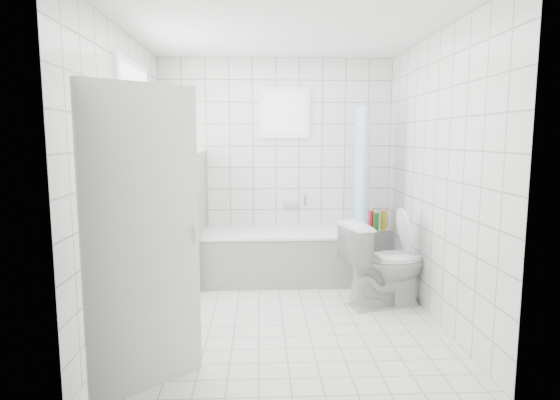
{
  "coord_description": "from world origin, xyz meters",
  "views": [
    {
      "loc": [
        -0.2,
        -4.2,
        1.66
      ],
      "look_at": [
        -0.0,
        0.35,
        1.05
      ],
      "focal_mm": 30.0,
      "sensor_mm": 36.0,
      "label": 1
    }
  ],
  "objects": [
    {
      "name": "ground",
      "position": [
        0.0,
        0.0,
        0.0
      ],
      "size": [
        3.0,
        3.0,
        0.0
      ],
      "primitive_type": "plane",
      "color": "white",
      "rests_on": "ground"
    },
    {
      "name": "ceiling",
      "position": [
        0.0,
        0.0,
        2.6
      ],
      "size": [
        3.0,
        3.0,
        0.0
      ],
      "primitive_type": "plane",
      "rotation": [
        3.14,
        0.0,
        0.0
      ],
      "color": "white",
      "rests_on": "ground"
    },
    {
      "name": "wall_back",
      "position": [
        0.0,
        1.5,
        1.3
      ],
      "size": [
        2.8,
        0.02,
        2.6
      ],
      "primitive_type": "cube",
      "color": "white",
      "rests_on": "ground"
    },
    {
      "name": "wall_front",
      "position": [
        0.0,
        -1.5,
        1.3
      ],
      "size": [
        2.8,
        0.02,
        2.6
      ],
      "primitive_type": "cube",
      "color": "white",
      "rests_on": "ground"
    },
    {
      "name": "wall_left",
      "position": [
        -1.4,
        0.0,
        1.3
      ],
      "size": [
        0.02,
        3.0,
        2.6
      ],
      "primitive_type": "cube",
      "color": "white",
      "rests_on": "ground"
    },
    {
      "name": "wall_right",
      "position": [
        1.4,
        0.0,
        1.3
      ],
      "size": [
        0.02,
        3.0,
        2.6
      ],
      "primitive_type": "cube",
      "color": "white",
      "rests_on": "ground"
    },
    {
      "name": "window_left",
      "position": [
        -1.35,
        0.3,
        1.6
      ],
      "size": [
        0.01,
        0.9,
        1.4
      ],
      "primitive_type": "cube",
      "color": "white",
      "rests_on": "wall_left"
    },
    {
      "name": "window_back",
      "position": [
        0.1,
        1.46,
        1.95
      ],
      "size": [
        0.5,
        0.01,
        0.5
      ],
      "primitive_type": "cube",
      "color": "white",
      "rests_on": "wall_back"
    },
    {
      "name": "window_sill",
      "position": [
        -1.31,
        0.3,
        0.86
      ],
      "size": [
        0.18,
        1.02,
        0.08
      ],
      "primitive_type": "cube",
      "color": "white",
      "rests_on": "wall_left"
    },
    {
      "name": "door",
      "position": [
        -0.94,
        -1.22,
        1.0
      ],
      "size": [
        0.64,
        0.55,
        2.0
      ],
      "primitive_type": "cube",
      "rotation": [
        0.0,
        0.0,
        -0.87
      ],
      "color": "silver",
      "rests_on": "ground"
    },
    {
      "name": "bathtub",
      "position": [
        0.08,
        1.12,
        0.29
      ],
      "size": [
        1.87,
        0.77,
        0.58
      ],
      "color": "white",
      "rests_on": "ground"
    },
    {
      "name": "partition_wall",
      "position": [
        -0.92,
        1.07,
        0.75
      ],
      "size": [
        0.15,
        0.85,
        1.5
      ],
      "primitive_type": "cube",
      "color": "white",
      "rests_on": "ground"
    },
    {
      "name": "tiled_ledge",
      "position": [
        1.22,
        1.38,
        0.28
      ],
      "size": [
        0.4,
        0.24,
        0.55
      ],
      "primitive_type": "cube",
      "color": "white",
      "rests_on": "ground"
    },
    {
      "name": "toilet",
      "position": [
        1.03,
        0.24,
        0.43
      ],
      "size": [
        0.92,
        0.66,
        0.85
      ],
      "primitive_type": "imported",
      "rotation": [
        0.0,
        0.0,
        1.81
      ],
      "color": "white",
      "rests_on": "ground"
    },
    {
      "name": "curtain_rod",
      "position": [
        0.95,
        1.1,
        2.0
      ],
      "size": [
        0.02,
        0.8,
        0.02
      ],
      "primitive_type": "cylinder",
      "rotation": [
        1.57,
        0.0,
        0.0
      ],
      "color": "silver",
      "rests_on": "wall_back"
    },
    {
      "name": "shower_curtain",
      "position": [
        0.95,
        0.97,
        1.1
      ],
      "size": [
        0.14,
        0.48,
        1.78
      ],
      "primitive_type": null,
      "color": "#4EA0E7",
      "rests_on": "curtain_rod"
    },
    {
      "name": "tub_faucet",
      "position": [
        0.18,
        1.46,
        0.85
      ],
      "size": [
        0.18,
        0.06,
        0.06
      ],
      "primitive_type": "cube",
      "color": "silver",
      "rests_on": "wall_back"
    },
    {
      "name": "sill_bottles",
      "position": [
        -1.3,
        0.24,
        1.02
      ],
      "size": [
        0.14,
        0.71,
        0.29
      ],
      "color": "#D15165",
      "rests_on": "window_sill"
    },
    {
      "name": "ledge_bottles",
      "position": [
        1.22,
        1.33,
        0.66
      ],
      "size": [
        0.2,
        0.16,
        0.24
      ],
      "color": "yellow",
      "rests_on": "tiled_ledge"
    }
  ]
}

